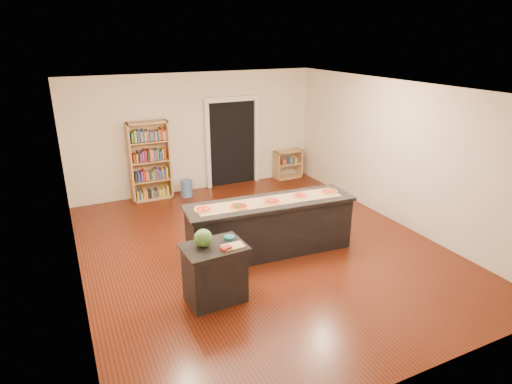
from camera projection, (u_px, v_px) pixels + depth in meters
name	position (u px, v px, depth m)	size (l,w,h in m)	color
room	(261.00, 173.00, 7.20)	(6.00, 7.00, 2.80)	#EEE1C8
doorway	(232.00, 138.00, 10.56)	(1.40, 0.09, 2.21)	black
kitchen_island	(270.00, 227.00, 7.37)	(2.90, 0.79, 0.96)	black
side_counter	(215.00, 273.00, 6.04)	(0.87, 0.63, 0.86)	black
bookshelf	(150.00, 161.00, 9.68)	(0.90, 0.32, 1.81)	tan
low_shelf	(288.00, 164.00, 11.31)	(0.75, 0.32, 0.75)	tan
waste_bin	(187.00, 188.00, 10.07)	(0.27, 0.27, 0.40)	#4B6CA7
kraft_paper	(270.00, 201.00, 7.21)	(2.52, 0.45, 0.00)	#957C4D
watermelon	(203.00, 238.00, 5.84)	(0.25, 0.25, 0.25)	#144214
cutting_board	(233.00, 246.00, 5.87)	(0.30, 0.20, 0.02)	tan
package_red	(226.00, 248.00, 5.78)	(0.14, 0.10, 0.05)	maroon
package_teal	(229.00, 238.00, 6.06)	(0.15, 0.15, 0.06)	#195966
pizza_a	(203.00, 209.00, 6.83)	(0.29, 0.29, 0.02)	tan
pizza_b	(239.00, 206.00, 6.96)	(0.33, 0.33, 0.02)	tan
pizza_c	(271.00, 201.00, 7.17)	(0.32, 0.32, 0.02)	tan
pizza_d	(300.00, 195.00, 7.43)	(0.28, 0.28, 0.02)	tan
pizza_e	(329.00, 191.00, 7.64)	(0.30, 0.30, 0.02)	tan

